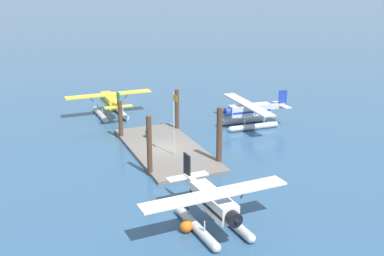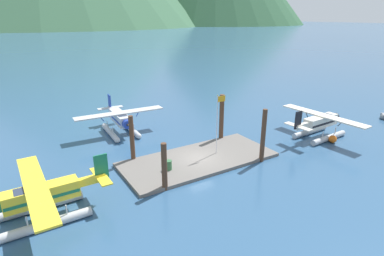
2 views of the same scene
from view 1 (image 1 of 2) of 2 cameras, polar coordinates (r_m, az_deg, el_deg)
name	(u,v)px [view 1 (image 1 of 2)]	position (r m, az deg, el deg)	size (l,w,h in m)	color
ground_plane	(166,151)	(46.56, -3.14, -2.71)	(1200.00, 1200.00, 0.00)	#2D5175
dock_platform	(166,149)	(46.50, -3.14, -2.53)	(15.00, 6.58, 0.30)	#66605B
piling_near_left	(120,120)	(49.87, -8.53, 0.98)	(0.46, 0.46, 4.07)	#4C3323
piling_near_right	(149,146)	(40.11, -5.11, -2.17)	(0.44, 0.44, 5.24)	#4C3323
piling_far_left	(177,110)	(51.77, -1.79, 2.11)	(0.44, 0.44, 4.62)	#4C3323
piling_far_right	(219,136)	(42.41, 3.27, -1.00)	(0.51, 0.51, 5.27)	#4C3323
flagpole	(174,117)	(43.29, -2.14, 1.35)	(0.95, 0.10, 6.00)	silver
fuel_drum	(148,133)	(49.37, -5.24, -0.64)	(0.62, 0.62, 0.88)	#33663D
mooring_buoy	(186,226)	(32.19, -0.69, -11.64)	(0.86, 0.86, 0.86)	orange
seaplane_yellow_port_aft	(110,103)	(58.50, -9.77, 2.95)	(7.98, 10.42, 3.84)	#B7BABF
seaplane_silver_bow_left	(249,113)	(53.87, 6.84, 1.80)	(10.45, 7.98, 3.84)	#B7BABF
seaplane_cream_stbd_aft	(213,206)	(32.21, 2.57, -9.33)	(7.98, 10.46, 3.84)	#B7BABF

